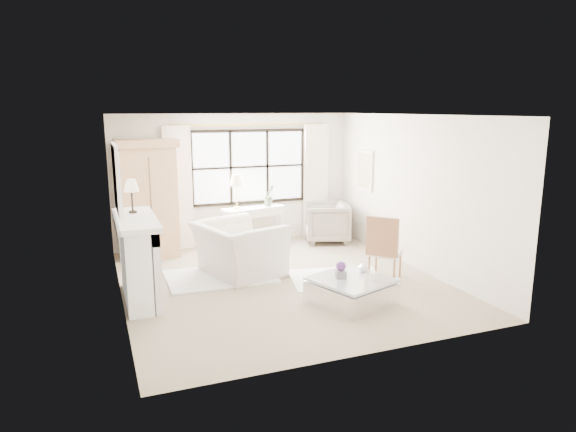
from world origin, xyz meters
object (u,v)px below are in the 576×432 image
at_px(armoire, 149,198).
at_px(console_table, 253,226).
at_px(club_armchair, 239,249).
at_px(coffee_table, 351,291).

bearing_deg(armoire, console_table, 1.48).
xyz_separation_m(armoire, console_table, (2.09, 0.11, -0.74)).
distance_m(club_armchair, coffee_table, 2.23).
height_order(armoire, console_table, armoire).
height_order(armoire, coffee_table, armoire).
relative_size(armoire, club_armchair, 1.62).
relative_size(console_table, coffee_table, 1.07).
bearing_deg(coffee_table, console_table, 75.85).
height_order(armoire, club_armchair, armoire).
bearing_deg(club_armchair, coffee_table, -164.48).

